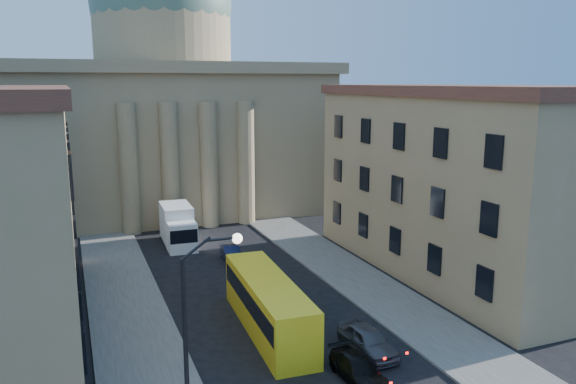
# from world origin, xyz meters

# --- Properties ---
(sidewalk_left) EXTENTS (5.00, 60.00, 0.15)m
(sidewalk_left) POSITION_xyz_m (-8.50, 18.00, 0.07)
(sidewalk_left) COLOR #53504C
(sidewalk_left) RESTS_ON ground
(sidewalk_right) EXTENTS (5.00, 60.00, 0.15)m
(sidewalk_right) POSITION_xyz_m (8.50, 18.00, 0.07)
(sidewalk_right) COLOR #53504C
(sidewalk_right) RESTS_ON ground
(church) EXTENTS (68.02, 28.76, 36.60)m
(church) POSITION_xyz_m (0.00, 55.47, 11.88)
(church) COLOR #847351
(church) RESTS_ON ground
(building_right) EXTENTS (11.60, 26.60, 14.70)m
(building_right) POSITION_xyz_m (17.00, 22.00, 7.42)
(building_right) COLOR #9D805C
(building_right) RESTS_ON ground
(street_lamp) EXTENTS (2.62, 0.44, 8.83)m
(street_lamp) POSITION_xyz_m (-6.97, 8.00, 5.29)
(street_lamp) COLOR black
(street_lamp) RESTS_ON ground
(car_right_mid) EXTENTS (1.76, 4.25, 1.23)m
(car_right_mid) POSITION_xyz_m (1.48, 9.47, 0.61)
(car_right_mid) COLOR black
(car_right_mid) RESTS_ON ground
(car_right_far) EXTENTS (2.05, 4.56, 1.52)m
(car_right_far) POSITION_xyz_m (3.40, 11.90, 0.76)
(car_right_far) COLOR #48484C
(car_right_far) RESTS_ON ground
(car_right_distant) EXTENTS (1.75, 4.04, 1.29)m
(car_right_distant) POSITION_xyz_m (0.80, 30.55, 0.65)
(car_right_distant) COLOR black
(car_right_distant) RESTS_ON ground
(city_bus) EXTENTS (3.24, 11.67, 3.26)m
(city_bus) POSITION_xyz_m (-0.80, 16.73, 1.75)
(city_bus) COLOR yellow
(city_bus) RESTS_ON ground
(box_truck) EXTENTS (2.79, 6.67, 3.62)m
(box_truck) POSITION_xyz_m (-2.44, 37.17, 1.71)
(box_truck) COLOR white
(box_truck) RESTS_ON ground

